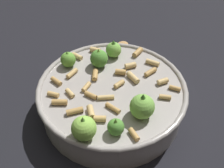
# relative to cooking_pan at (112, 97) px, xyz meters

# --- Properties ---
(ground_plane) EXTENTS (2.40, 2.40, 0.00)m
(ground_plane) POSITION_rel_cooking_pan_xyz_m (-0.00, -0.00, -0.04)
(ground_plane) COLOR black
(cooking_pan) EXTENTS (0.32, 0.32, 0.12)m
(cooking_pan) POSITION_rel_cooking_pan_xyz_m (0.00, 0.00, 0.00)
(cooking_pan) COLOR #9E9993
(cooking_pan) RESTS_ON ground
(wooden_spoon) EXTENTS (0.10, 0.24, 0.02)m
(wooden_spoon) POSITION_rel_cooking_pan_xyz_m (0.03, -0.16, -0.04)
(wooden_spoon) COLOR #B2844C
(wooden_spoon) RESTS_ON ground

